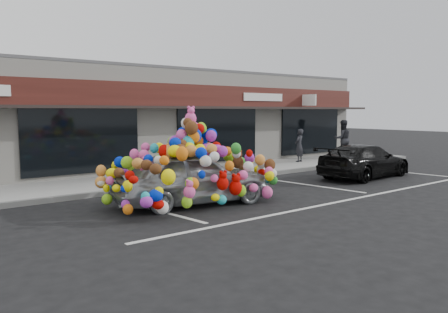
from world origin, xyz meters
TOP-DOWN VIEW (x-y plane):
  - ground at (0.00, 0.00)m, footprint 90.00×90.00m
  - shop_building at (0.00, 8.44)m, footprint 24.00×7.20m
  - sidewalk at (0.00, 4.00)m, footprint 26.00×3.00m
  - kerb at (0.00, 2.50)m, footprint 26.00×0.18m
  - parking_stripe_left at (-3.20, 0.20)m, footprint 0.73×4.37m
  - parking_stripe_mid at (2.80, 0.20)m, footprint 0.73×4.37m
  - parking_stripe_right at (8.20, 0.20)m, footprint 0.73×4.37m
  - lane_line at (2.00, -2.30)m, footprint 14.00×0.12m
  - toy_car at (-2.01, -0.05)m, footprint 3.09×4.80m
  - black_sedan at (5.76, -0.06)m, footprint 2.06×4.47m
  - pedestrian_a at (6.65, 4.09)m, footprint 0.65×0.53m
  - pedestrian_b at (9.77, 4.03)m, footprint 1.15×1.05m

SIDE VIEW (x-z plane):
  - ground at x=0.00m, z-range 0.00..0.00m
  - parking_stripe_left at x=-3.20m, z-range 0.00..0.01m
  - parking_stripe_mid at x=2.80m, z-range 0.00..0.01m
  - parking_stripe_right at x=8.20m, z-range 0.00..0.01m
  - lane_line at x=2.00m, z-range 0.00..0.01m
  - sidewalk at x=0.00m, z-range 0.00..0.15m
  - kerb at x=0.00m, z-range -0.01..0.15m
  - black_sedan at x=5.76m, z-range 0.00..1.27m
  - toy_car at x=-2.01m, z-range -0.43..2.22m
  - pedestrian_a at x=6.65m, z-range 0.15..1.69m
  - pedestrian_b at x=9.77m, z-range 0.15..2.06m
  - shop_building at x=0.00m, z-range 0.01..4.32m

